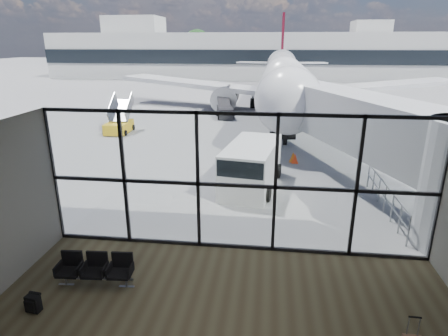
% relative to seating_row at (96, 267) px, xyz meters
% --- Properties ---
extents(ground, '(220.00, 220.00, 0.00)m').
position_rel_seating_row_xyz_m(ground, '(3.65, 42.37, -0.51)').
color(ground, slate).
rests_on(ground, ground).
extents(lounge_shell, '(12.02, 8.01, 4.51)m').
position_rel_seating_row_xyz_m(lounge_shell, '(3.65, -2.43, 2.14)').
color(lounge_shell, brown).
rests_on(lounge_shell, ground).
extents(glass_curtain_wall, '(12.10, 0.12, 4.50)m').
position_rel_seating_row_xyz_m(glass_curtain_wall, '(3.65, 2.37, 1.73)').
color(glass_curtain_wall, white).
rests_on(glass_curtain_wall, ground).
extents(jet_bridge, '(8.00, 16.50, 4.33)m').
position_rel_seating_row_xyz_m(jet_bridge, '(8.55, 9.44, 2.25)').
color(jet_bridge, '#999B9E').
rests_on(jet_bridge, ground).
extents(apron_railing, '(0.06, 5.46, 1.11)m').
position_rel_seating_row_xyz_m(apron_railing, '(9.25, 5.87, 0.21)').
color(apron_railing, gray).
rests_on(apron_railing, ground).
extents(far_terminal, '(80.00, 12.20, 11.00)m').
position_rel_seating_row_xyz_m(far_terminal, '(3.06, 64.34, 3.70)').
color(far_terminal, '#B2B3AE').
rests_on(far_terminal, ground).
extents(tree_0, '(4.95, 4.95, 7.12)m').
position_rel_seating_row_xyz_m(tree_0, '(-41.35, 74.37, 4.12)').
color(tree_0, '#382619').
rests_on(tree_0, ground).
extents(tree_1, '(5.61, 5.61, 8.07)m').
position_rel_seating_row_xyz_m(tree_1, '(-35.35, 74.37, 4.74)').
color(tree_1, '#382619').
rests_on(tree_1, ground).
extents(tree_2, '(6.27, 6.27, 9.03)m').
position_rel_seating_row_xyz_m(tree_2, '(-29.35, 74.37, 5.36)').
color(tree_2, '#382619').
rests_on(tree_2, ground).
extents(tree_3, '(4.95, 4.95, 7.12)m').
position_rel_seating_row_xyz_m(tree_3, '(-23.35, 74.37, 4.12)').
color(tree_3, '#382619').
rests_on(tree_3, ground).
extents(tree_4, '(5.61, 5.61, 8.07)m').
position_rel_seating_row_xyz_m(tree_4, '(-17.35, 74.37, 4.74)').
color(tree_4, '#382619').
rests_on(tree_4, ground).
extents(tree_5, '(6.27, 6.27, 9.03)m').
position_rel_seating_row_xyz_m(tree_5, '(-11.35, 74.37, 5.36)').
color(tree_5, '#382619').
rests_on(tree_5, ground).
extents(seating_row, '(2.09, 0.71, 0.93)m').
position_rel_seating_row_xyz_m(seating_row, '(0.00, 0.00, 0.00)').
color(seating_row, gray).
rests_on(seating_row, ground).
extents(backpack, '(0.36, 0.34, 0.50)m').
position_rel_seating_row_xyz_m(backpack, '(-1.07, -1.30, -0.27)').
color(backpack, black).
rests_on(backpack, ground).
extents(airliner, '(34.43, 39.81, 10.26)m').
position_rel_seating_row_xyz_m(airliner, '(5.82, 31.01, 2.61)').
color(airliner, silver).
rests_on(airliner, ground).
extents(service_van, '(2.85, 4.94, 2.04)m').
position_rel_seating_row_xyz_m(service_van, '(3.84, 7.85, 0.53)').
color(service_van, silver).
rests_on(service_van, ground).
extents(belt_loader, '(1.93, 3.73, 1.64)m').
position_rel_seating_row_xyz_m(belt_loader, '(0.63, 24.54, 0.04)').
color(belt_loader, black).
rests_on(belt_loader, ground).
extents(mobile_stairs, '(1.84, 3.24, 2.22)m').
position_rel_seating_row_xyz_m(mobile_stairs, '(-6.50, 17.84, 0.02)').
color(mobile_stairs, gold).
rests_on(mobile_stairs, ground).
extents(traffic_cone_a, '(0.40, 0.40, 0.58)m').
position_rel_seating_row_xyz_m(traffic_cone_a, '(6.00, 12.07, -0.24)').
color(traffic_cone_a, orange).
rests_on(traffic_cone_a, ground).
extents(traffic_cone_b, '(0.38, 0.38, 0.54)m').
position_rel_seating_row_xyz_m(traffic_cone_b, '(6.09, 11.88, -0.25)').
color(traffic_cone_b, '#F7380D').
rests_on(traffic_cone_b, ground).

